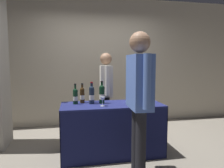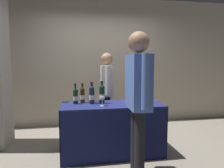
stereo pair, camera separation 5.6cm
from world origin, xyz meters
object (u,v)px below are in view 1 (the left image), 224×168
object	(u,v)px
wine_glass_near_vendor	(102,99)
display_bottle_0	(146,94)
tasting_table	(112,120)
taster_foreground_right	(139,92)
featured_wine_bottle	(92,94)
vendor_presenter	(106,88)

from	to	relation	value
wine_glass_near_vendor	display_bottle_0	bearing A→B (deg)	11.43
tasting_table	display_bottle_0	world-z (taller)	display_bottle_0
wine_glass_near_vendor	taster_foreground_right	size ratio (longest dim) A/B	0.08
taster_foreground_right	display_bottle_0	bearing A→B (deg)	-23.46
featured_wine_bottle	wine_glass_near_vendor	xyz separation A→B (m)	(0.14, -0.19, -0.05)
wine_glass_near_vendor	vendor_presenter	bearing A→B (deg)	77.33
tasting_table	wine_glass_near_vendor	xyz separation A→B (m)	(-0.16, -0.12, 0.35)
display_bottle_0	wine_glass_near_vendor	distance (m)	0.72
wine_glass_near_vendor	taster_foreground_right	world-z (taller)	taster_foreground_right
taster_foreground_right	wine_glass_near_vendor	bearing A→B (deg)	30.60
tasting_table	display_bottle_0	xyz separation A→B (m)	(0.54, 0.02, 0.38)
taster_foreground_right	vendor_presenter	bearing A→B (deg)	7.89
tasting_table	wine_glass_near_vendor	distance (m)	0.40
display_bottle_0	taster_foreground_right	world-z (taller)	taster_foreground_right
featured_wine_bottle	display_bottle_0	distance (m)	0.84
featured_wine_bottle	taster_foreground_right	world-z (taller)	taster_foreground_right
tasting_table	featured_wine_bottle	world-z (taller)	featured_wine_bottle
featured_wine_bottle	wine_glass_near_vendor	size ratio (longest dim) A/B	2.53
tasting_table	vendor_presenter	size ratio (longest dim) A/B	0.96
display_bottle_0	wine_glass_near_vendor	world-z (taller)	display_bottle_0
featured_wine_bottle	display_bottle_0	xyz separation A→B (m)	(0.84, -0.05, -0.01)
tasting_table	taster_foreground_right	bearing A→B (deg)	-76.90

